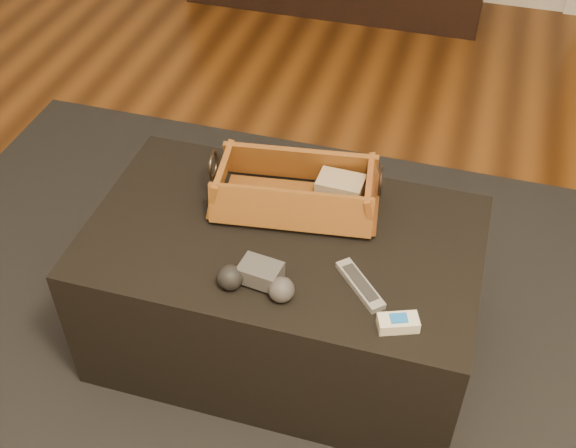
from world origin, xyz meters
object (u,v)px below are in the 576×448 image
(wicker_basket, at_px, (296,192))
(cream_gadget, at_px, (398,323))
(game_controller, at_px, (258,279))
(ottoman, at_px, (283,291))
(tv_remote, at_px, (286,202))
(silver_remote, at_px, (360,285))

(wicker_basket, distance_m, cream_gadget, 0.47)
(game_controller, bearing_deg, ottoman, 88.86)
(cream_gadget, bearing_deg, wicker_basket, 135.04)
(ottoman, height_order, tv_remote, tv_remote)
(tv_remote, xyz_separation_m, silver_remote, (0.24, -0.22, -0.02))
(tv_remote, bearing_deg, game_controller, -100.77)
(tv_remote, relative_size, silver_remote, 1.53)
(cream_gadget, bearing_deg, silver_remote, 138.32)
(ottoman, relative_size, wicker_basket, 2.18)
(game_controller, bearing_deg, cream_gadget, -4.13)
(ottoman, xyz_separation_m, game_controller, (-0.00, -0.19, 0.24))
(game_controller, relative_size, cream_gadget, 1.87)
(tv_remote, distance_m, cream_gadget, 0.47)
(silver_remote, bearing_deg, wicker_basket, 133.62)
(silver_remote, distance_m, cream_gadget, 0.14)
(ottoman, relative_size, game_controller, 5.32)
(tv_remote, distance_m, game_controller, 0.29)
(tv_remote, height_order, wicker_basket, wicker_basket)
(tv_remote, xyz_separation_m, cream_gadget, (0.35, -0.31, -0.01))
(tv_remote, relative_size, wicker_basket, 0.50)
(ottoman, xyz_separation_m, tv_remote, (-0.02, 0.10, 0.24))
(ottoman, bearing_deg, tv_remote, 100.84)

